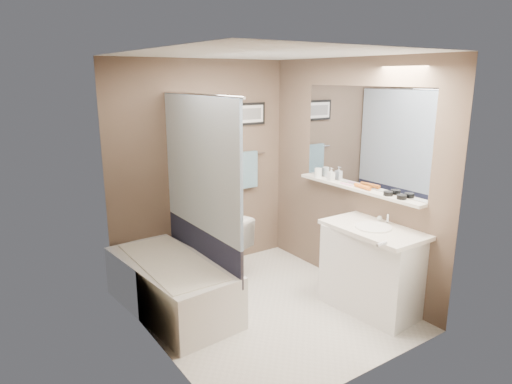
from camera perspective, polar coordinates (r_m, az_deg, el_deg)
ground at (r=4.62m, az=1.08°, el=-14.36°), size 2.50×2.50×0.00m
ceiling at (r=4.05m, az=1.25°, el=16.64°), size 2.20×2.50×0.04m
wall_back at (r=5.20m, az=-6.74°, el=2.97°), size 2.20×0.04×2.40m
wall_front at (r=3.29m, az=13.71°, el=-4.07°), size 2.20×0.04×2.40m
wall_left at (r=3.68m, az=-12.68°, el=-2.07°), size 0.04×2.50×2.40m
wall_right at (r=4.87m, az=11.58°, el=1.99°), size 0.04×2.50×2.40m
tile_surround at (r=4.18m, az=-15.26°, el=-3.10°), size 0.02×1.55×2.00m
curtain_rod at (r=4.27m, az=-7.25°, el=11.99°), size 0.02×1.55×0.02m
curtain_upper at (r=4.35m, az=-6.99°, el=3.40°), size 0.03×1.45×1.28m
curtain_lower at (r=4.57m, az=-6.67°, el=-6.74°), size 0.03×1.45×0.36m
mirror at (r=4.70m, az=13.23°, el=6.67°), size 0.02×1.60×1.00m
shelf at (r=4.76m, az=12.43°, el=0.42°), size 0.12×1.60×0.03m
towel_bar at (r=5.44m, az=-1.55°, el=4.63°), size 0.60×0.02×0.02m
towel at (r=5.46m, az=-1.43°, el=2.74°), size 0.34×0.05×0.44m
art_frame at (r=5.40m, az=-1.69°, el=9.69°), size 0.62×0.02×0.26m
art_mat at (r=5.39m, az=-1.60°, el=9.68°), size 0.56×0.00×0.20m
art_image at (r=5.38m, az=-1.59°, el=9.68°), size 0.50×0.00×0.13m
door at (r=3.76m, az=19.34°, el=-5.39°), size 0.80×0.02×2.00m
door_handle at (r=3.54m, az=15.45°, el=-6.29°), size 0.10×0.02×0.02m
bathtub at (r=4.56m, az=-10.50°, el=-11.45°), size 0.83×1.56×0.50m
tub_rim at (r=4.46m, az=-10.65°, el=-8.55°), size 0.56×1.36×0.02m
toilet at (r=5.16m, az=-4.61°, el=-6.78°), size 0.61×0.80×0.72m
vanity at (r=4.58m, az=14.27°, el=-9.52°), size 0.58×0.94×0.80m
countertop at (r=4.42m, az=14.52°, el=-4.56°), size 0.54×0.96×0.04m
sink_basin at (r=4.40m, az=14.46°, el=-4.24°), size 0.34×0.34×0.01m
faucet_spout at (r=4.54m, az=16.17°, el=-3.25°), size 0.02×0.02×0.10m
faucet_knob at (r=4.61m, az=15.20°, el=-3.19°), size 0.05×0.05×0.05m
candle_bowl_near at (r=4.40m, az=17.75°, el=-0.60°), size 0.09×0.09×0.04m
candle_bowl_far at (r=4.49m, az=16.19°, el=-0.18°), size 0.09×0.09×0.04m
hair_brush_front at (r=4.69m, az=13.18°, el=0.66°), size 0.06×0.22×0.04m
pink_comb at (r=4.85m, az=11.24°, el=0.97°), size 0.03×0.16×0.01m
glass_jar at (r=5.15m, az=7.79°, el=2.41°), size 0.08×0.08×0.10m
soap_bottle at (r=4.99m, az=9.38°, el=2.21°), size 0.07×0.07×0.14m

